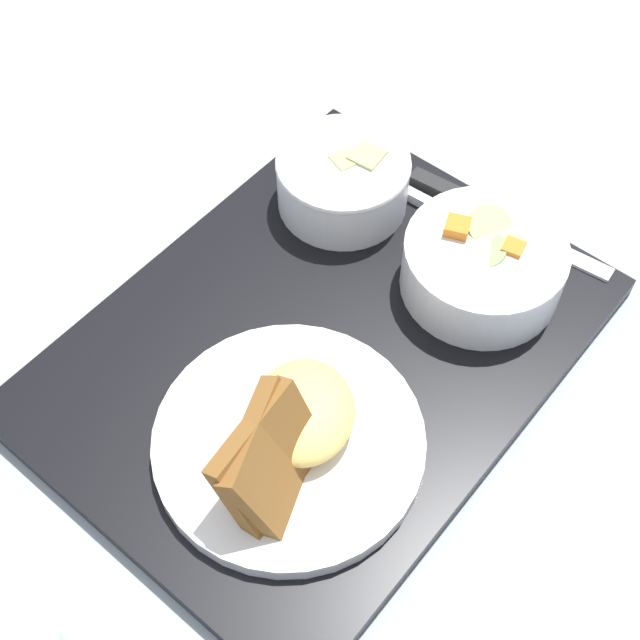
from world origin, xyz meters
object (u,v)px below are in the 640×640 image
(spoon, at_px, (470,226))
(knife, at_px, (473,207))
(bowl_soup, at_px, (343,179))
(bowl_salad, at_px, (484,263))
(plate_main, at_px, (289,440))

(spoon, bearing_deg, knife, 115.91)
(bowl_soup, bearing_deg, spoon, 121.81)
(bowl_salad, xyz_separation_m, bowl_soup, (0.02, -0.14, 0.00))
(bowl_soup, xyz_separation_m, knife, (-0.07, 0.08, -0.02))
(bowl_salad, distance_m, plate_main, 0.21)
(plate_main, height_order, spoon, plate_main)
(bowl_soup, distance_m, spoon, 0.11)
(bowl_salad, xyz_separation_m, spoon, (-0.04, -0.04, -0.02))
(bowl_salad, distance_m, knife, 0.08)
(bowl_soup, relative_size, spoon, 0.76)
(knife, height_order, spoon, knife)
(bowl_salad, relative_size, knife, 0.69)
(bowl_salad, bearing_deg, knife, -133.19)
(plate_main, height_order, knife, plate_main)
(knife, bearing_deg, spoon, -67.02)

